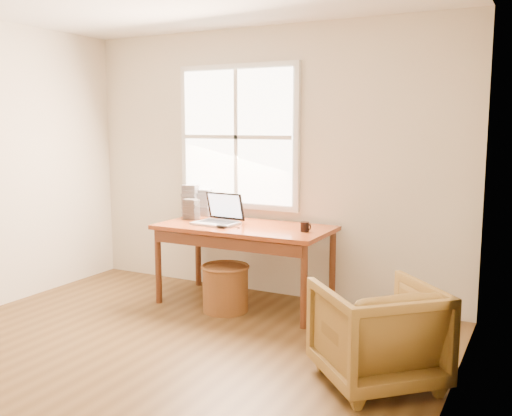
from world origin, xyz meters
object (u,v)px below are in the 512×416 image
(wicker_stool, at_px, (225,289))
(cd_stack_a, at_px, (204,202))
(laptop, at_px, (216,210))
(desk, at_px, (245,228))
(coffee_mug, at_px, (305,227))
(armchair, at_px, (377,333))

(wicker_stool, distance_m, cd_stack_a, 1.06)
(wicker_stool, relative_size, laptop, 1.03)
(wicker_stool, bearing_deg, desk, 76.15)
(desk, height_order, coffee_mug, coffee_mug)
(armchair, bearing_deg, cd_stack_a, -75.04)
(laptop, bearing_deg, armchair, -24.00)
(desk, relative_size, laptop, 4.04)
(coffee_mug, bearing_deg, cd_stack_a, 173.27)
(desk, height_order, laptop, laptop)
(desk, xyz_separation_m, armchair, (1.55, -1.05, -0.40))
(armchair, relative_size, cd_stack_a, 2.72)
(cd_stack_a, bearing_deg, wicker_stool, -44.31)
(wicker_stool, distance_m, laptop, 0.74)
(desk, distance_m, wicker_stool, 0.59)
(desk, height_order, armchair, desk)
(armchair, distance_m, laptop, 2.13)
(armchair, bearing_deg, coffee_mug, -90.49)
(laptop, bearing_deg, coffee_mug, 7.53)
(cd_stack_a, bearing_deg, coffee_mug, -15.46)
(armchair, distance_m, wicker_stool, 1.80)
(desk, distance_m, cd_stack_a, 0.73)
(wicker_stool, height_order, laptop, laptop)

